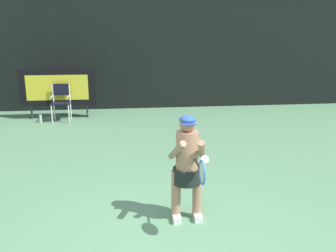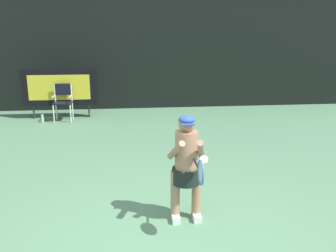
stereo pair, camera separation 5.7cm
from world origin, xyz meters
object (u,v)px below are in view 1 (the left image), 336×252
at_px(umpire_chair, 61,100).
at_px(tennis_player, 187,164).
at_px(water_bottle, 41,119).
at_px(scoreboard, 58,87).
at_px(tennis_racket, 202,172).

distance_m(umpire_chair, tennis_player, 6.72).
relative_size(water_bottle, tennis_player, 0.18).
distance_m(scoreboard, tennis_player, 7.09).
relative_size(water_bottle, tennis_racket, 0.44).
height_order(scoreboard, water_bottle, scoreboard).
xyz_separation_m(water_bottle, tennis_racket, (3.37, -6.54, 0.81)).
xyz_separation_m(umpire_chair, water_bottle, (-0.59, -0.17, -0.50)).
height_order(scoreboard, tennis_racket, scoreboard).
bearing_deg(tennis_racket, water_bottle, 133.70).
xyz_separation_m(water_bottle, tennis_player, (3.29, -5.97, 0.71)).
height_order(water_bottle, tennis_racket, tennis_racket).
distance_m(scoreboard, umpire_chair, 0.50).
bearing_deg(tennis_player, tennis_racket, -81.61).
height_order(scoreboard, umpire_chair, scoreboard).
bearing_deg(tennis_racket, scoreboard, 128.81).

